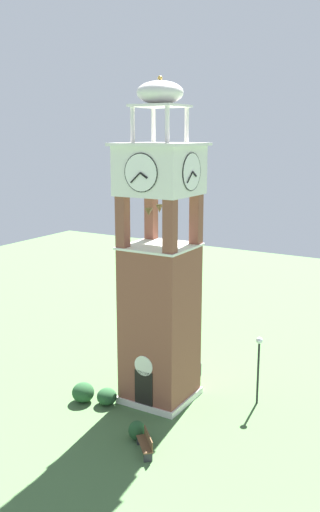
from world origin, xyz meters
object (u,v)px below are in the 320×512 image
object	(u,v)px
park_bench	(146,443)
lamp_post	(259,358)
trash_bin	(197,369)
clock_tower	(160,277)

from	to	relation	value
park_bench	lamp_post	world-z (taller)	lamp_post
trash_bin	clock_tower	bearing A→B (deg)	-96.86
trash_bin	lamp_post	bearing A→B (deg)	-19.09
clock_tower	trash_bin	distance (m)	7.54
clock_tower	park_bench	distance (m)	8.46
clock_tower	trash_bin	bearing A→B (deg)	83.14
park_bench	lamp_post	xyz separation A→B (m)	(2.70, 7.15, 2.18)
lamp_post	trash_bin	bearing A→B (deg)	160.91
lamp_post	trash_bin	xyz separation A→B (m)	(-4.44, 1.54, -2.26)
clock_tower	park_bench	size ratio (longest dim) A/B	11.93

